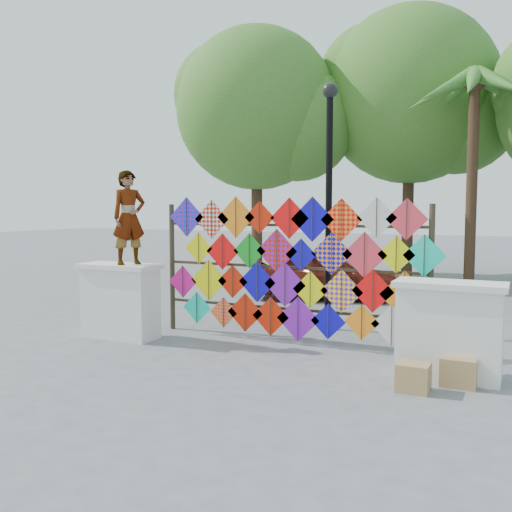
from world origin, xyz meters
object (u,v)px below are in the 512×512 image
sedan (325,274)px  lamppost (329,183)px  vendor_woman (129,218)px  kite_rack (292,269)px

sedan → lamppost: (1.17, -3.30, 2.07)m
vendor_woman → kite_rack: bearing=-41.5°
vendor_woman → sedan: size_ratio=0.44×
kite_rack → sedan: kite_rack is taller
kite_rack → lamppost: bearing=81.4°
kite_rack → lamppost: lamppost is taller
sedan → lamppost: 4.07m
kite_rack → vendor_woman: vendor_woman is taller
kite_rack → sedan: size_ratio=1.35×
kite_rack → sedan: 4.72m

